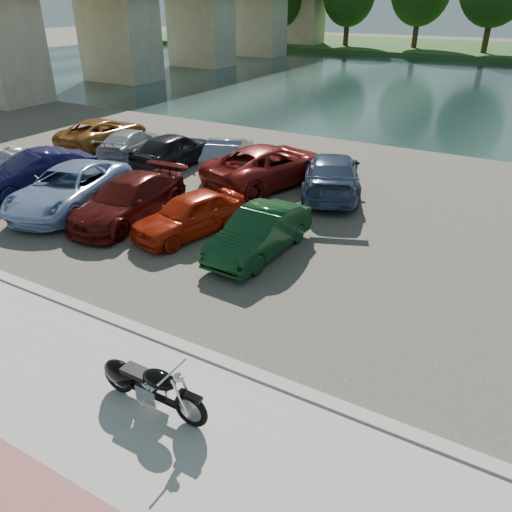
{
  "coord_description": "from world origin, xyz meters",
  "views": [
    {
      "loc": [
        5.32,
        -4.55,
        6.67
      ],
      "look_at": [
        0.01,
        4.69,
        1.1
      ],
      "focal_mm": 35.0,
      "sensor_mm": 36.0,
      "label": 1
    }
  ],
  "objects": [
    {
      "name": "ground",
      "position": [
        0.0,
        0.0,
        0.0
      ],
      "size": [
        200.0,
        200.0,
        0.0
      ],
      "primitive_type": "plane",
      "color": "#595447",
      "rests_on": "ground"
    },
    {
      "name": "promenade",
      "position": [
        0.0,
        -1.0,
        0.05
      ],
      "size": [
        60.0,
        6.0,
        0.1
      ],
      "primitive_type": "cube",
      "color": "#A3A099",
      "rests_on": "ground"
    },
    {
      "name": "kerb",
      "position": [
        0.0,
        2.0,
        0.07
      ],
      "size": [
        60.0,
        0.3,
        0.14
      ],
      "primitive_type": "cube",
      "color": "#A3A099",
      "rests_on": "ground"
    },
    {
      "name": "parking_lot",
      "position": [
        0.0,
        11.0,
        0.02
      ],
      "size": [
        60.0,
        18.0,
        0.04
      ],
      "primitive_type": "cube",
      "color": "#443E37",
      "rests_on": "ground"
    },
    {
      "name": "river",
      "position": [
        0.0,
        40.0,
        0.0
      ],
      "size": [
        120.0,
        40.0,
        0.0
      ],
      "primitive_type": "cube",
      "color": "#182C2B",
      "rests_on": "ground"
    },
    {
      "name": "bridge",
      "position": [
        -28.0,
        41.02,
        5.52
      ],
      "size": [
        7.0,
        56.0,
        8.55
      ],
      "color": "tan",
      "rests_on": "ground"
    },
    {
      "name": "motorcycle",
      "position": [
        0.19,
        0.35,
        0.56
      ],
      "size": [
        2.33,
        0.75,
        1.05
      ],
      "rotation": [
        0.0,
        0.0,
        -0.0
      ],
      "color": "black",
      "rests_on": "promenade"
    },
    {
      "name": "car_1",
      "position": [
        -10.88,
        6.99,
        0.77
      ],
      "size": [
        2.72,
        4.71,
        1.47
      ],
      "primitive_type": "imported",
      "rotation": [
        0.0,
        0.0,
        -0.28
      ],
      "color": "#15133B",
      "rests_on": "parking_lot"
    },
    {
      "name": "car_2",
      "position": [
        -8.44,
        6.41,
        0.76
      ],
      "size": [
        3.59,
        5.64,
        1.45
      ],
      "primitive_type": "imported",
      "rotation": [
        0.0,
        0.0,
        0.24
      ],
      "color": "#8EA6CF",
      "rests_on": "parking_lot"
    },
    {
      "name": "car_3",
      "position": [
        -5.97,
        6.69,
        0.72
      ],
      "size": [
        2.19,
        4.82,
        1.37
      ],
      "primitive_type": "imported",
      "rotation": [
        0.0,
        0.0,
        0.06
      ],
      "color": "#4C0D0A",
      "rests_on": "parking_lot"
    },
    {
      "name": "car_4",
      "position": [
        -3.55,
        6.77,
        0.69
      ],
      "size": [
        2.45,
        4.07,
        1.3
      ],
      "primitive_type": "imported",
      "rotation": [
        0.0,
        0.0,
        -0.26
      ],
      "color": "#B5230C",
      "rests_on": "parking_lot"
    },
    {
      "name": "car_5",
      "position": [
        -1.0,
        6.67,
        0.69
      ],
      "size": [
        1.54,
        3.99,
        1.3
      ],
      "primitive_type": "imported",
      "rotation": [
        0.0,
        0.0,
        -0.04
      ],
      "color": "#0E3317",
      "rests_on": "parking_lot"
    },
    {
      "name": "car_6",
      "position": [
        -13.42,
        12.97,
        0.71
      ],
      "size": [
        2.34,
        4.88,
        1.34
      ],
      "primitive_type": "imported",
      "rotation": [
        0.0,
        0.0,
        3.17
      ],
      "color": "#9E5E24",
      "rests_on": "parking_lot"
    },
    {
      "name": "car_7",
      "position": [
        -10.98,
        12.28,
        0.66
      ],
      "size": [
        2.78,
        4.57,
        1.24
      ],
      "primitive_type": "imported",
      "rotation": [
        0.0,
        0.0,
        3.4
      ],
      "color": "#9D9FA6",
      "rests_on": "parking_lot"
    },
    {
      "name": "car_8",
      "position": [
        -8.35,
        12.11,
        0.77
      ],
      "size": [
        1.9,
        4.36,
        1.46
      ],
      "primitive_type": "imported",
      "rotation": [
        0.0,
        0.0,
        3.1
      ],
      "color": "black",
      "rests_on": "parking_lot"
    },
    {
      "name": "car_9",
      "position": [
        -6.07,
        12.91,
        0.72
      ],
      "size": [
        2.73,
        4.38,
        1.36
      ],
      "primitive_type": "imported",
      "rotation": [
        0.0,
        0.0,
        3.48
      ],
      "color": "slate",
      "rests_on": "parking_lot"
    },
    {
      "name": "car_10",
      "position": [
        -3.62,
        12.14,
        0.81
      ],
      "size": [
        4.16,
        6.07,
        1.54
      ],
      "primitive_type": "imported",
      "rotation": [
        0.0,
        0.0,
        2.82
      ],
      "color": "maroon",
      "rests_on": "parking_lot"
    },
    {
      "name": "car_11",
      "position": [
        -1.15,
        12.37,
        0.78
      ],
      "size": [
        3.82,
        5.52,
        1.48
      ],
      "primitive_type": "imported",
      "rotation": [
        0.0,
        0.0,
        3.52
      ],
      "color": "navy",
      "rests_on": "parking_lot"
    }
  ]
}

